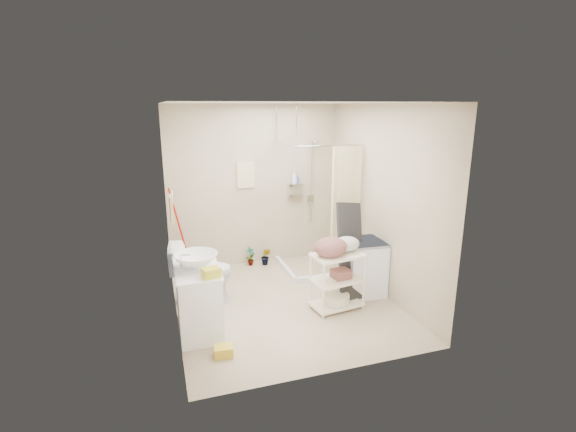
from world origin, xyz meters
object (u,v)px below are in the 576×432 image
washing_machine (363,267)px  laundry_rack (337,276)px  toilet (201,272)px  vanity (198,299)px

washing_machine → laundry_rack: laundry_rack is taller
toilet → laundry_rack: size_ratio=0.92×
vanity → laundry_rack: bearing=0.9°
vanity → washing_machine: (2.30, 0.32, -0.01)m
washing_machine → laundry_rack: (-0.54, -0.32, 0.06)m
vanity → toilet: (0.12, 0.77, 0.02)m
toilet → laundry_rack: (1.64, -0.76, 0.04)m
vanity → laundry_rack: size_ratio=1.00×
toilet → washing_machine: 2.22m
washing_machine → toilet: bearing=172.0°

